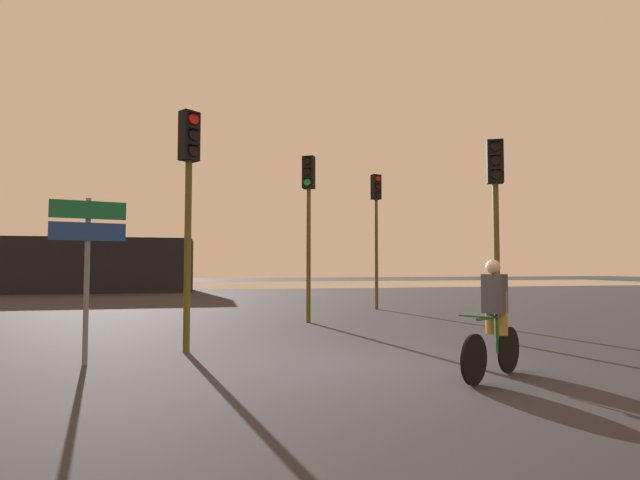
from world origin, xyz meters
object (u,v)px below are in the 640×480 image
distant_building (87,265)px  traffic_light_near_left (189,184)px  traffic_light_near_right (496,200)px  traffic_light_far_right (376,216)px  traffic_light_center (309,207)px  cyclist (494,318)px  direction_sign_post (87,249)px

distant_building → traffic_light_near_left: traffic_light_near_left is taller
traffic_light_near_right → traffic_light_near_left: (-6.13, 0.04, 0.13)m
traffic_light_far_right → traffic_light_center: (-3.20, -3.59, -0.17)m
traffic_light_far_right → cyclist: bearing=64.4°
traffic_light_near_right → direction_sign_post: traffic_light_near_right is taller
direction_sign_post → cyclist: direction_sign_post is taller
traffic_light_far_right → direction_sign_post: traffic_light_far_right is taller
traffic_light_near_left → traffic_light_far_right: 9.98m
distant_building → cyclist: size_ratio=7.46×
distant_building → cyclist: (10.87, -25.66, -0.77)m
traffic_light_near_right → cyclist: traffic_light_near_right is taller
distant_building → traffic_light_center: bearing=-62.3°
traffic_light_near_right → cyclist: 4.10m
distant_building → traffic_light_near_right: bearing=-60.6°
traffic_light_center → direction_sign_post: traffic_light_center is taller
traffic_light_center → direction_sign_post: 6.90m
cyclist → traffic_light_near_right: bearing=-66.5°
traffic_light_center → cyclist: traffic_light_center is taller
traffic_light_far_right → traffic_light_near_left: bearing=36.3°
traffic_light_near_left → cyclist: size_ratio=2.68×
direction_sign_post → cyclist: (5.69, -2.17, -0.97)m
distant_building → direction_sign_post: bearing=-77.6°
distant_building → traffic_light_center: 20.92m
traffic_light_center → distant_building: bearing=-33.3°
distant_building → traffic_light_center: (9.71, -18.47, 1.58)m
traffic_light_far_right → traffic_light_center: bearing=33.3°
traffic_light_near_right → traffic_light_near_left: size_ratio=0.96×
traffic_light_near_left → traffic_light_center: 5.18m
distant_building → traffic_light_near_left: 23.66m
traffic_light_near_right → traffic_light_far_right: 7.83m
direction_sign_post → traffic_light_center: bearing=-146.2°
direction_sign_post → distant_building: bearing=-91.8°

